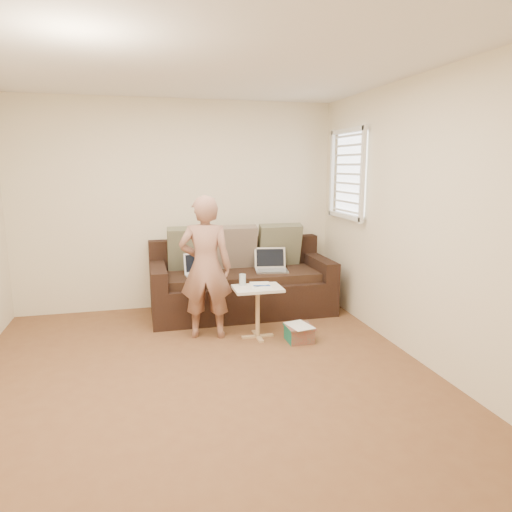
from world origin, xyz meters
name	(u,v)px	position (x,y,z in m)	size (l,w,h in m)	color
floor	(205,381)	(0.00, 0.00, 0.00)	(4.50, 4.50, 0.00)	brown
ceiling	(197,55)	(0.00, 0.00, 2.60)	(4.50, 4.50, 0.00)	white
wall_back	(178,206)	(0.00, 2.25, 1.30)	(4.00, 4.00, 0.00)	beige
wall_front	(291,319)	(0.00, -2.25, 1.30)	(4.00, 4.00, 0.00)	beige
wall_right	(424,222)	(2.00, 0.00, 1.30)	(4.50, 4.50, 0.00)	beige
window_blinds	(348,174)	(1.95, 1.50, 1.70)	(0.12, 0.88, 1.08)	white
sofa	(242,279)	(0.71, 1.77, 0.42)	(2.20, 0.95, 0.85)	black
pillow_left	(190,249)	(0.11, 2.00, 0.79)	(0.55, 0.14, 0.55)	#53543E
pillow_mid	(234,247)	(0.66, 1.97, 0.79)	(0.55, 0.14, 0.55)	#6E5A4E
pillow_right	(279,245)	(1.26, 2.00, 0.79)	(0.55, 0.14, 0.55)	#53543E
laptop_silver	(272,271)	(1.07, 1.69, 0.52)	(0.39, 0.28, 0.26)	#B7BABC
laptop_white	(202,276)	(0.21, 1.64, 0.52)	(0.36, 0.26, 0.26)	white
person	(206,267)	(0.17, 1.05, 0.76)	(0.55, 0.37, 1.51)	#8F564E
side_table	(258,312)	(0.69, 0.89, 0.28)	(0.50, 0.35, 0.55)	silver
drinking_glass	(242,280)	(0.55, 1.00, 0.61)	(0.07, 0.07, 0.12)	silver
scissors	(262,286)	(0.74, 0.90, 0.56)	(0.18, 0.10, 0.02)	silver
paper_on_table	(261,285)	(0.74, 0.95, 0.55)	(0.21, 0.30, 0.00)	white
striped_box	(299,333)	(1.08, 0.67, 0.09)	(0.27, 0.27, 0.17)	red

